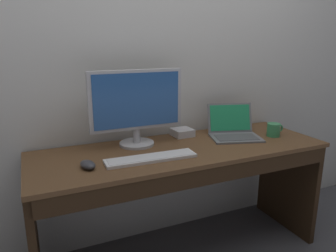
{
  "coord_description": "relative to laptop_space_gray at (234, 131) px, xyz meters",
  "views": [
    {
      "loc": [
        -0.79,
        -1.58,
        1.32
      ],
      "look_at": [
        -0.09,
        0.0,
        0.85
      ],
      "focal_mm": 34.1,
      "sensor_mm": 36.0,
      "label": 1
    }
  ],
  "objects": [
    {
      "name": "back_wall",
      "position": [
        -0.4,
        0.27,
        0.61
      ],
      "size": [
        4.75,
        0.04,
        2.73
      ],
      "primitive_type": "cube",
      "color": "silver",
      "rests_on": "ground"
    },
    {
      "name": "desk",
      "position": [
        -0.4,
        -0.08,
        -0.23
      ],
      "size": [
        1.72,
        0.59,
        0.71
      ],
      "color": "brown",
      "rests_on": "ground"
    },
    {
      "name": "coffee_mug",
      "position": [
        0.25,
        -0.09,
        0.0
      ],
      "size": [
        0.12,
        0.08,
        0.09
      ],
      "color": "#388E56",
      "rests_on": "desk"
    },
    {
      "name": "external_monitor",
      "position": [
        -0.63,
        0.08,
        0.21
      ],
      "size": [
        0.55,
        0.21,
        0.45
      ],
      "color": "#B7B7BC",
      "rests_on": "desk"
    },
    {
      "name": "laptop_space_gray",
      "position": [
        0.0,
        0.0,
        0.0
      ],
      "size": [
        0.37,
        0.35,
        0.2
      ],
      "color": "slate",
      "rests_on": "desk"
    },
    {
      "name": "computer_mouse",
      "position": [
        -0.96,
        -0.16,
        -0.02
      ],
      "size": [
        0.09,
        0.12,
        0.04
      ],
      "primitive_type": "ellipsoid",
      "rotation": [
        0.0,
        0.0,
        0.26
      ],
      "color": "#38383D",
      "rests_on": "desk"
    },
    {
      "name": "external_drive_box",
      "position": [
        -0.3,
        0.15,
        -0.02
      ],
      "size": [
        0.13,
        0.13,
        0.05
      ],
      "primitive_type": "cube",
      "rotation": [
        0.0,
        0.0,
        0.06
      ],
      "color": "silver",
      "rests_on": "desk"
    },
    {
      "name": "wired_keyboard",
      "position": [
        -0.64,
        -0.17,
        -0.03
      ],
      "size": [
        0.49,
        0.13,
        0.02
      ],
      "color": "white",
      "rests_on": "desk"
    }
  ]
}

